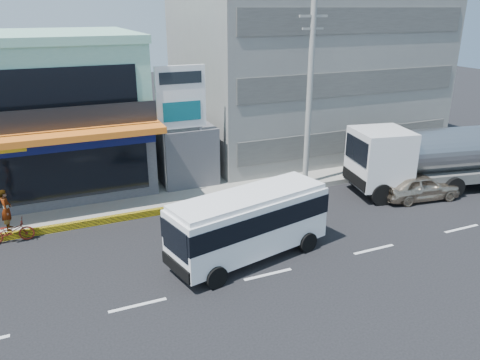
{
  "coord_description": "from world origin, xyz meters",
  "views": [
    {
      "loc": [
        -7.12,
        -13.85,
        9.65
      ],
      "look_at": [
        0.78,
        4.55,
        2.2
      ],
      "focal_mm": 35.0,
      "sensor_mm": 36.0,
      "label": 1
    }
  ],
  "objects_px": {
    "utility_pole_near": "(309,97)",
    "minibus": "(249,220)",
    "concrete_building": "(303,47)",
    "sedan": "(420,186)",
    "shop_building": "(25,116)",
    "motorcycle_rider": "(9,225)",
    "satellite_dish": "(182,122)",
    "tanker_truck": "(427,157)",
    "billboard": "(181,105)"
  },
  "relations": [
    {
      "from": "utility_pole_near",
      "to": "motorcycle_rider",
      "type": "height_order",
      "value": "utility_pole_near"
    },
    {
      "from": "utility_pole_near",
      "to": "concrete_building",
      "type": "bearing_deg",
      "value": 62.24
    },
    {
      "from": "sedan",
      "to": "utility_pole_near",
      "type": "bearing_deg",
      "value": 58.31
    },
    {
      "from": "shop_building",
      "to": "billboard",
      "type": "relative_size",
      "value": 1.8
    },
    {
      "from": "sedan",
      "to": "motorcycle_rider",
      "type": "height_order",
      "value": "motorcycle_rider"
    },
    {
      "from": "satellite_dish",
      "to": "motorcycle_rider",
      "type": "bearing_deg",
      "value": -155.19
    },
    {
      "from": "shop_building",
      "to": "motorcycle_rider",
      "type": "relative_size",
      "value": 5.06
    },
    {
      "from": "concrete_building",
      "to": "tanker_truck",
      "type": "distance_m",
      "value": 11.83
    },
    {
      "from": "shop_building",
      "to": "utility_pole_near",
      "type": "xyz_separation_m",
      "value": [
        14.0,
        -6.55,
        1.15
      ]
    },
    {
      "from": "concrete_building",
      "to": "sedan",
      "type": "height_order",
      "value": "concrete_building"
    },
    {
      "from": "concrete_building",
      "to": "utility_pole_near",
      "type": "height_order",
      "value": "concrete_building"
    },
    {
      "from": "billboard",
      "to": "motorcycle_rider",
      "type": "distance_m",
      "value": 9.82
    },
    {
      "from": "sedan",
      "to": "tanker_truck",
      "type": "height_order",
      "value": "tanker_truck"
    },
    {
      "from": "motorcycle_rider",
      "to": "concrete_building",
      "type": "bearing_deg",
      "value": 23.25
    },
    {
      "from": "concrete_building",
      "to": "motorcycle_rider",
      "type": "height_order",
      "value": "concrete_building"
    },
    {
      "from": "utility_pole_near",
      "to": "tanker_truck",
      "type": "bearing_deg",
      "value": -26.7
    },
    {
      "from": "concrete_building",
      "to": "billboard",
      "type": "bearing_deg",
      "value": -151.08
    },
    {
      "from": "concrete_building",
      "to": "satellite_dish",
      "type": "distance_m",
      "value": 11.3
    },
    {
      "from": "utility_pole_near",
      "to": "sedan",
      "type": "distance_m",
      "value": 7.51
    },
    {
      "from": "billboard",
      "to": "concrete_building",
      "type": "bearing_deg",
      "value": 28.92
    },
    {
      "from": "concrete_building",
      "to": "sedan",
      "type": "bearing_deg",
      "value": -86.45
    },
    {
      "from": "satellite_dish",
      "to": "utility_pole_near",
      "type": "xyz_separation_m",
      "value": [
        6.0,
        -3.6,
        1.57
      ]
    },
    {
      "from": "shop_building",
      "to": "sedan",
      "type": "distance_m",
      "value": 21.64
    },
    {
      "from": "utility_pole_near",
      "to": "minibus",
      "type": "distance_m",
      "value": 9.19
    },
    {
      "from": "concrete_building",
      "to": "billboard",
      "type": "height_order",
      "value": "concrete_building"
    },
    {
      "from": "satellite_dish",
      "to": "billboard",
      "type": "height_order",
      "value": "billboard"
    },
    {
      "from": "sedan",
      "to": "tanker_truck",
      "type": "distance_m",
      "value": 1.88
    },
    {
      "from": "satellite_dish",
      "to": "tanker_truck",
      "type": "relative_size",
      "value": 0.16
    },
    {
      "from": "shop_building",
      "to": "minibus",
      "type": "distance_m",
      "value": 14.91
    },
    {
      "from": "shop_building",
      "to": "motorcycle_rider",
      "type": "height_order",
      "value": "shop_building"
    },
    {
      "from": "satellite_dish",
      "to": "tanker_truck",
      "type": "distance_m",
      "value": 13.61
    },
    {
      "from": "minibus",
      "to": "concrete_building",
      "type": "bearing_deg",
      "value": 53.11
    },
    {
      "from": "concrete_building",
      "to": "utility_pole_near",
      "type": "xyz_separation_m",
      "value": [
        -4.0,
        -7.6,
        -1.85
      ]
    },
    {
      "from": "minibus",
      "to": "motorcycle_rider",
      "type": "relative_size",
      "value": 2.86
    },
    {
      "from": "motorcycle_rider",
      "to": "sedan",
      "type": "bearing_deg",
      "value": -9.27
    },
    {
      "from": "billboard",
      "to": "sedan",
      "type": "xyz_separation_m",
      "value": [
        11.21,
        -5.63,
        -4.2
      ]
    },
    {
      "from": "concrete_building",
      "to": "tanker_truck",
      "type": "xyz_separation_m",
      "value": [
        1.83,
        -10.53,
        -5.06
      ]
    },
    {
      "from": "billboard",
      "to": "motorcycle_rider",
      "type": "relative_size",
      "value": 2.82
    },
    {
      "from": "satellite_dish",
      "to": "minibus",
      "type": "bearing_deg",
      "value": -90.8
    },
    {
      "from": "shop_building",
      "to": "satellite_dish",
      "type": "relative_size",
      "value": 8.27
    },
    {
      "from": "shop_building",
      "to": "utility_pole_near",
      "type": "bearing_deg",
      "value": -25.06
    },
    {
      "from": "concrete_building",
      "to": "tanker_truck",
      "type": "height_order",
      "value": "concrete_building"
    },
    {
      "from": "concrete_building",
      "to": "satellite_dish",
      "type": "bearing_deg",
      "value": -158.2
    },
    {
      "from": "utility_pole_near",
      "to": "shop_building",
      "type": "bearing_deg",
      "value": 154.94
    },
    {
      "from": "satellite_dish",
      "to": "sedan",
      "type": "relative_size",
      "value": 0.35
    },
    {
      "from": "sedan",
      "to": "tanker_truck",
      "type": "xyz_separation_m",
      "value": [
        1.12,
        0.9,
        1.22
      ]
    },
    {
      "from": "shop_building",
      "to": "satellite_dish",
      "type": "distance_m",
      "value": 8.54
    },
    {
      "from": "utility_pole_near",
      "to": "satellite_dish",
      "type": "bearing_deg",
      "value": 149.04
    },
    {
      "from": "satellite_dish",
      "to": "minibus",
      "type": "distance_m",
      "value": 9.69
    },
    {
      "from": "concrete_building",
      "to": "minibus",
      "type": "xyz_separation_m",
      "value": [
        -10.13,
        -13.5,
        -5.33
      ]
    }
  ]
}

